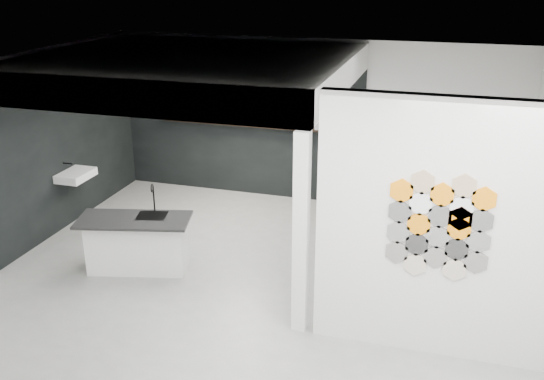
% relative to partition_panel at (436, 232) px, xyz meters
% --- Properties ---
extents(floor, '(7.00, 6.00, 0.01)m').
position_rel_partition_panel_xyz_m(floor, '(-2.23, 1.00, -1.40)').
color(floor, gray).
extents(partition_panel, '(2.45, 0.15, 2.80)m').
position_rel_partition_panel_xyz_m(partition_panel, '(0.00, 0.00, 0.00)').
color(partition_panel, silver).
rests_on(partition_panel, floor).
extents(bay_clad_back, '(4.40, 0.04, 2.35)m').
position_rel_partition_panel_xyz_m(bay_clad_back, '(-3.52, 3.97, -0.22)').
color(bay_clad_back, black).
rests_on(bay_clad_back, floor).
extents(bay_clad_left, '(0.04, 4.00, 2.35)m').
position_rel_partition_panel_xyz_m(bay_clad_left, '(-5.70, 2.00, -0.22)').
color(bay_clad_left, black).
rests_on(bay_clad_left, floor).
extents(bulkhead, '(4.40, 4.00, 0.40)m').
position_rel_partition_panel_xyz_m(bulkhead, '(-3.52, 2.00, 1.15)').
color(bulkhead, silver).
rests_on(bulkhead, corner_column).
extents(corner_column, '(0.16, 0.16, 2.35)m').
position_rel_partition_panel_xyz_m(corner_column, '(-1.41, 0.00, -0.22)').
color(corner_column, silver).
rests_on(corner_column, floor).
extents(fascia_beam, '(4.40, 0.16, 0.40)m').
position_rel_partition_panel_xyz_m(fascia_beam, '(-3.52, 0.08, 1.15)').
color(fascia_beam, silver).
rests_on(fascia_beam, corner_column).
extents(wall_basin, '(0.40, 0.60, 0.12)m').
position_rel_partition_panel_xyz_m(wall_basin, '(-5.46, 1.80, -0.55)').
color(wall_basin, silver).
rests_on(wall_basin, bay_clad_left).
extents(display_shelf, '(3.00, 0.15, 0.04)m').
position_rel_partition_panel_xyz_m(display_shelf, '(-3.43, 3.87, -0.10)').
color(display_shelf, black).
rests_on(display_shelf, bay_clad_back).
extents(kitchen_island, '(1.59, 0.99, 1.19)m').
position_rel_partition_panel_xyz_m(kitchen_island, '(-3.87, 0.74, -1.00)').
color(kitchen_island, silver).
rests_on(kitchen_island, floor).
extents(stockpot, '(0.24, 0.24, 0.16)m').
position_rel_partition_panel_xyz_m(stockpot, '(-4.66, 3.87, 0.00)').
color(stockpot, black).
rests_on(stockpot, display_shelf).
extents(kettle, '(0.21, 0.21, 0.14)m').
position_rel_partition_panel_xyz_m(kettle, '(-2.30, 3.87, -0.01)').
color(kettle, black).
rests_on(kettle, display_shelf).
extents(glass_bowl, '(0.17, 0.17, 0.11)m').
position_rel_partition_panel_xyz_m(glass_bowl, '(-2.08, 3.87, -0.03)').
color(glass_bowl, gray).
rests_on(glass_bowl, display_shelf).
extents(glass_vase, '(0.13, 0.13, 0.14)m').
position_rel_partition_panel_xyz_m(glass_vase, '(-2.08, 3.87, -0.01)').
color(glass_vase, gray).
rests_on(glass_vase, display_shelf).
extents(bottle_dark, '(0.08, 0.08, 0.18)m').
position_rel_partition_panel_xyz_m(bottle_dark, '(-3.44, 3.87, 0.01)').
color(bottle_dark, black).
rests_on(bottle_dark, display_shelf).
extents(utensil_cup, '(0.11, 0.11, 0.11)m').
position_rel_partition_panel_xyz_m(utensil_cup, '(-4.36, 3.87, -0.03)').
color(utensil_cup, black).
rests_on(utensil_cup, display_shelf).
extents(hex_tile_cluster, '(1.04, 0.02, 1.16)m').
position_rel_partition_panel_xyz_m(hex_tile_cluster, '(0.03, -0.09, 0.10)').
color(hex_tile_cluster, '#66635E').
rests_on(hex_tile_cluster, partition_panel).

